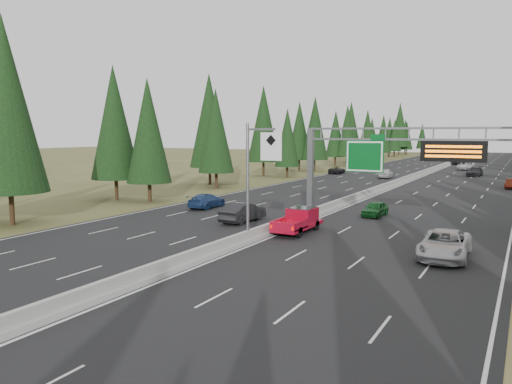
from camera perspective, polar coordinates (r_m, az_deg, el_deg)
road at (r=85.51m, az=17.61°, el=1.45°), size 32.00×260.00×0.08m
shoulder_left at (r=90.60m, az=6.50°, el=2.00°), size 3.60×260.00×0.06m
median_barrier at (r=85.48m, az=17.62°, el=1.70°), size 0.70×260.00×0.85m
sign_gantry at (r=39.26m, az=17.85°, el=3.26°), size 16.75×0.98×7.80m
hov_sign_pole at (r=32.73m, az=-0.10°, el=2.00°), size 2.80×0.50×8.00m
tree_row_left at (r=75.32m, az=-1.96°, el=7.56°), size 10.65×241.49×18.31m
silver_minivan at (r=31.64m, az=20.75°, el=-5.63°), size 2.87×5.90×1.62m
red_pickup at (r=37.53m, az=5.05°, el=-3.05°), size 1.95×5.45×1.78m
car_ahead_green at (r=45.67m, az=13.46°, el=-1.87°), size 1.73×3.96×1.33m
car_ahead_dkred at (r=74.73m, az=27.20°, el=0.84°), size 1.68×4.01×1.29m
car_ahead_dkgrey at (r=93.97m, az=23.73°, el=2.16°), size 2.51×5.59×1.59m
car_ahead_white at (r=109.50m, az=22.86°, el=2.78°), size 3.07×6.06×1.64m
car_ahead_far at (r=126.95m, az=22.01°, el=3.28°), size 2.31×4.84×1.60m
car_onc_near at (r=41.58m, az=-1.50°, el=-2.30°), size 1.88×5.02×1.64m
car_onc_blue at (r=49.61m, az=-5.66°, el=-0.99°), size 2.28×5.00×1.42m
car_onc_white at (r=84.98m, az=14.63°, el=2.08°), size 2.19×4.78×1.59m
car_onc_far at (r=92.64m, az=9.22°, el=2.49°), size 2.41×4.76×1.29m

